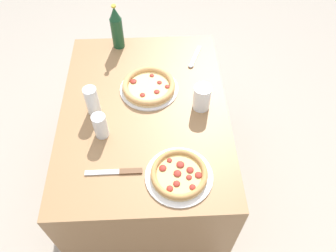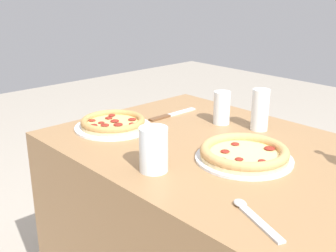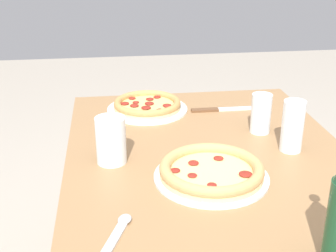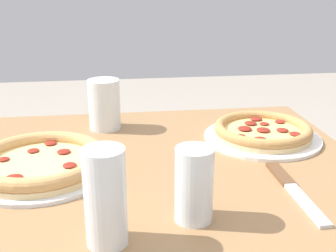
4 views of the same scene
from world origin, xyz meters
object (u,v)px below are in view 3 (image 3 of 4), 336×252
object	(u,v)px
glass_water	(292,129)
spoon	(117,234)
glass_red_wine	(111,143)
pizza_salami	(147,105)
glass_cola	(261,115)
pizza_pepperoni	(211,171)
knife	(222,109)

from	to	relation	value
glass_water	spoon	size ratio (longest dim) A/B	0.82
glass_red_wine	spoon	world-z (taller)	glass_red_wine
pizza_salami	glass_red_wine	xyz separation A→B (m)	(0.38, -0.13, 0.04)
glass_cola	spoon	distance (m)	0.67
pizza_salami	glass_water	bearing A→B (deg)	45.57
glass_water	glass_cola	world-z (taller)	glass_water
pizza_salami	pizza_pepperoni	xyz separation A→B (m)	(0.51, 0.12, 0.00)
pizza_pepperoni	knife	bearing A→B (deg)	163.50
pizza_pepperoni	knife	xyz separation A→B (m)	(-0.47, 0.14, -0.02)
pizza_pepperoni	glass_red_wine	world-z (taller)	glass_red_wine
glass_red_wine	knife	xyz separation A→B (m)	(-0.35, 0.39, -0.05)
pizza_pepperoni	glass_water	xyz separation A→B (m)	(-0.13, 0.26, 0.05)
pizza_pepperoni	glass_red_wine	size ratio (longest dim) A/B	2.28
pizza_pepperoni	glass_cola	bearing A→B (deg)	141.83
glass_water	spoon	distance (m)	0.62
pizza_pepperoni	glass_red_wine	distance (m)	0.28
pizza_salami	glass_water	world-z (taller)	glass_water
glass_red_wine	pizza_pepperoni	bearing A→B (deg)	63.21
glass_water	glass_cola	bearing A→B (deg)	-161.33
pizza_salami	spoon	world-z (taller)	pizza_salami
glass_water	pizza_pepperoni	bearing A→B (deg)	-62.83
knife	spoon	bearing A→B (deg)	-29.43
glass_red_wine	pizza_salami	bearing A→B (deg)	161.01
glass_water	glass_cola	distance (m)	0.15
pizza_pepperoni	spoon	world-z (taller)	pizza_pepperoni
pizza_pepperoni	glass_red_wine	bearing A→B (deg)	-116.79
pizza_salami	glass_water	xyz separation A→B (m)	(0.37, 0.38, 0.05)
pizza_pepperoni	glass_red_wine	xyz separation A→B (m)	(-0.13, -0.25, 0.04)
pizza_salami	pizza_pepperoni	distance (m)	0.52
glass_red_wine	glass_water	bearing A→B (deg)	90.90
pizza_pepperoni	spoon	xyz separation A→B (m)	(0.21, -0.25, -0.02)
glass_water	spoon	world-z (taller)	glass_water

